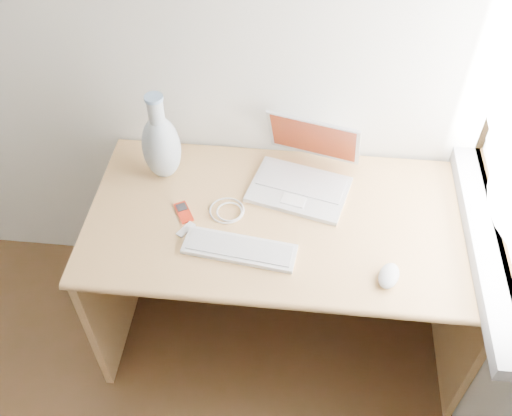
# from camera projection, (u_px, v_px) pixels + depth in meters

# --- Properties ---
(back_wall) EXTENTS (3.50, 0.04, 2.60)m
(back_wall) POSITION_uv_depth(u_px,v_px,m) (0.00, 7.00, 1.94)
(back_wall) COLOR white
(back_wall) RESTS_ON floor
(desk) EXTENTS (1.42, 0.71, 0.75)m
(desk) POSITION_uv_depth(u_px,v_px,m) (287.00, 238.00, 2.24)
(desk) COLOR tan
(desk) RESTS_ON floor
(laptop) EXTENTS (0.40, 0.37, 0.24)m
(laptop) POSITION_uv_depth(u_px,v_px,m) (300.00, 172.00, 2.11)
(laptop) COLOR silver
(laptop) RESTS_ON desk
(external_keyboard) EXTENTS (0.39, 0.16, 0.02)m
(external_keyboard) POSITION_uv_depth(u_px,v_px,m) (240.00, 249.00, 1.92)
(external_keyboard) COLOR white
(external_keyboard) RESTS_ON desk
(mouse) EXTENTS (0.10, 0.12, 0.04)m
(mouse) POSITION_uv_depth(u_px,v_px,m) (389.00, 276.00, 1.83)
(mouse) COLOR silver
(mouse) RESTS_ON desk
(ipod) EXTENTS (0.09, 0.11, 0.01)m
(ipod) POSITION_uv_depth(u_px,v_px,m) (184.00, 212.00, 2.04)
(ipod) COLOR #A21E0B
(ipod) RESTS_ON desk
(cable_coil) EXTENTS (0.17, 0.17, 0.01)m
(cable_coil) POSITION_uv_depth(u_px,v_px,m) (227.00, 210.00, 2.04)
(cable_coil) COLOR white
(cable_coil) RESTS_ON desk
(remote) EXTENTS (0.06, 0.08, 0.01)m
(remote) POSITION_uv_depth(u_px,v_px,m) (186.00, 229.00, 1.98)
(remote) COLOR white
(remote) RESTS_ON desk
(vase) EXTENTS (0.14, 0.14, 0.36)m
(vase) POSITION_uv_depth(u_px,v_px,m) (161.00, 145.00, 2.07)
(vase) COLOR #B1C1CC
(vase) RESTS_ON desk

